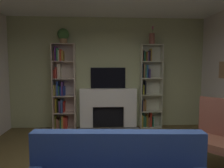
{
  "coord_description": "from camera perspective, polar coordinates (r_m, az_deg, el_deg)",
  "views": [
    {
      "loc": [
        -0.22,
        -2.5,
        1.63
      ],
      "look_at": [
        0.0,
        1.14,
        1.31
      ],
      "focal_mm": 32.46,
      "sensor_mm": 36.0,
      "label": 1
    }
  ],
  "objects": [
    {
      "name": "bookshelf_left",
      "position": [
        5.35,
        -13.83,
        -1.42
      ],
      "size": [
        0.57,
        0.33,
        2.18
      ],
      "color": "beige",
      "rests_on": "ground_plane"
    },
    {
      "name": "bookshelf_right",
      "position": [
        5.44,
        10.2,
        -1.11
      ],
      "size": [
        0.57,
        0.27,
        2.18
      ],
      "color": "beige",
      "rests_on": "ground_plane"
    },
    {
      "name": "potted_plant",
      "position": [
        5.34,
        -13.56,
        13.19
      ],
      "size": [
        0.29,
        0.29,
        0.38
      ],
      "color": "#A3794D",
      "rests_on": "bookshelf_left"
    },
    {
      "name": "vase_with_flowers",
      "position": [
        5.42,
        11.2,
        12.5
      ],
      "size": [
        0.14,
        0.14,
        0.47
      ],
      "color": "brown",
      "rests_on": "bookshelf_right"
    },
    {
      "name": "tv",
      "position": [
        5.34,
        -1.11,
        1.71
      ],
      "size": [
        0.91,
        0.06,
        0.54
      ],
      "primitive_type": "cube",
      "color": "black",
      "rests_on": "fireplace"
    },
    {
      "name": "wall_back_accent",
      "position": [
        5.39,
        -1.13,
        3.09
      ],
      "size": [
        5.23,
        0.06,
        2.88
      ],
      "primitive_type": "cube",
      "color": "tan",
      "rests_on": "ground_plane"
    },
    {
      "name": "armchair",
      "position": [
        3.68,
        27.0,
        -12.55
      ],
      "size": [
        0.83,
        0.83,
        1.11
      ],
      "color": "brown",
      "rests_on": "ground_plane"
    },
    {
      "name": "fireplace",
      "position": [
        5.36,
        -1.06,
        -6.6
      ],
      "size": [
        1.58,
        0.5,
        1.04
      ],
      "color": "white",
      "rests_on": "ground_plane"
    }
  ]
}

